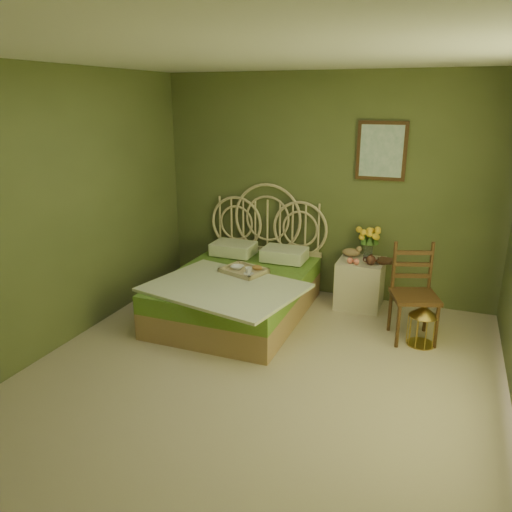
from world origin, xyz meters
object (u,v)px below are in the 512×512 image
at_px(nightstand, 361,277).
at_px(birdcage, 422,325).
at_px(chair, 416,286).
at_px(bed, 239,288).

relative_size(nightstand, birdcage, 2.38).
distance_m(nightstand, chair, 0.88).
xyz_separation_m(nightstand, chair, (0.63, -0.59, 0.18)).
xyz_separation_m(bed, nightstand, (1.22, 0.70, 0.06)).
bearing_deg(birdcage, chair, 121.73).
bearing_deg(birdcage, bed, 178.51).
distance_m(nightstand, birdcage, 1.06).
bearing_deg(nightstand, bed, -149.96).
relative_size(bed, birdcage, 5.12).
bearing_deg(chair, birdcage, -77.12).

